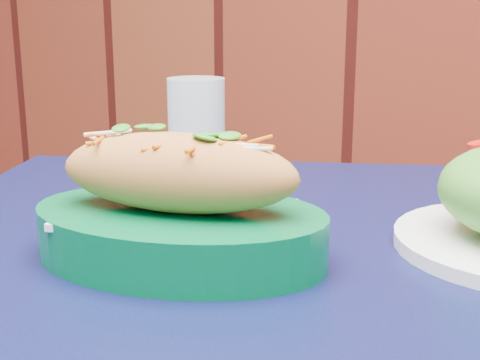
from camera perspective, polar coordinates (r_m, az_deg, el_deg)
The scene contains 2 objects.
banh_mi_basket at distance 0.55m, azimuth -5.23°, elevation -2.45°, with size 0.27×0.21×0.11m.
water_glass at distance 0.85m, azimuth -3.73°, elevation 4.72°, with size 0.07×0.07×0.12m, color silver.
Camera 1 is at (-0.22, 1.27, 0.95)m, focal length 50.00 mm.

